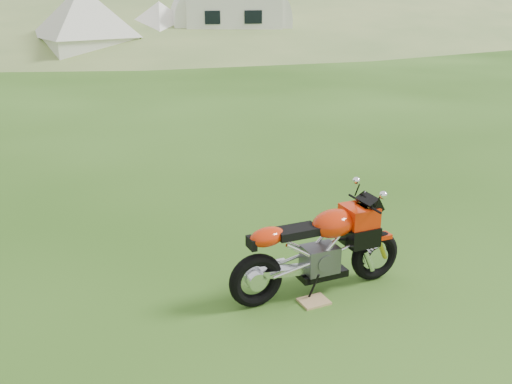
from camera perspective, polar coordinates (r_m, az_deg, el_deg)
ground at (r=5.71m, az=0.01°, el=-9.58°), size 120.00×120.00×0.00m
hillside at (r=51.69m, az=-4.86°, el=16.56°), size 80.00×64.00×8.00m
hedgerow at (r=51.69m, az=-4.86°, el=16.56°), size 36.00×1.20×8.60m
sport_motorcycle at (r=5.45m, az=6.31°, el=-5.05°), size 1.79×0.80×1.04m
plywood_board at (r=5.50m, az=5.81°, el=-10.82°), size 0.30×0.26×0.02m
tent_mid at (r=24.50m, az=-16.80°, el=15.65°), size 3.25×3.25×2.79m
tent_right at (r=26.02m, az=-9.57°, el=15.95°), size 3.47×3.47×2.40m
caravan at (r=26.20m, az=-2.56°, el=16.22°), size 5.62×4.07×2.40m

